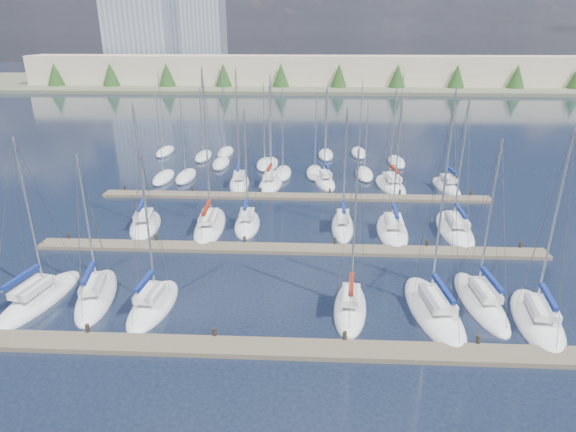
{
  "coord_description": "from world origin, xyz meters",
  "views": [
    {
      "loc": [
        1.74,
        -21.83,
        18.0
      ],
      "look_at": [
        0.0,
        14.0,
        4.0
      ],
      "focal_mm": 30.0,
      "sensor_mm": 36.0,
      "label": 1
    }
  ],
  "objects_px": {
    "sailboat_m": "(454,229)",
    "sailboat_e": "(433,310)",
    "sailboat_f": "(480,302)",
    "sailboat_q": "(391,185)",
    "sailboat_h": "(145,225)",
    "sailboat_c": "(153,305)",
    "sailboat_a": "(39,299)",
    "sailboat_g": "(537,320)",
    "sailboat_d": "(350,307)",
    "sailboat_o": "(271,184)",
    "sailboat_k": "(342,226)",
    "sailboat_b": "(97,296)",
    "sailboat_j": "(247,224)",
    "sailboat_n": "(239,183)",
    "sailboat_r": "(446,187)",
    "sailboat_p": "(325,182)",
    "sailboat_i": "(210,226)",
    "sailboat_l": "(392,230)"
  },
  "relations": [
    {
      "from": "sailboat_k",
      "to": "sailboat_b",
      "type": "bearing_deg",
      "value": -140.35
    },
    {
      "from": "sailboat_d",
      "to": "sailboat_n",
      "type": "distance_m",
      "value": 30.29
    },
    {
      "from": "sailboat_k",
      "to": "sailboat_o",
      "type": "bearing_deg",
      "value": 123.72
    },
    {
      "from": "sailboat_g",
      "to": "sailboat_d",
      "type": "xyz_separation_m",
      "value": [
        -12.16,
        0.89,
        0.01
      ]
    },
    {
      "from": "sailboat_b",
      "to": "sailboat_f",
      "type": "bearing_deg",
      "value": -10.36
    },
    {
      "from": "sailboat_e",
      "to": "sailboat_p",
      "type": "relative_size",
      "value": 1.21
    },
    {
      "from": "sailboat_b",
      "to": "sailboat_r",
      "type": "bearing_deg",
      "value": 29.05
    },
    {
      "from": "sailboat_k",
      "to": "sailboat_p",
      "type": "bearing_deg",
      "value": 97.98
    },
    {
      "from": "sailboat_d",
      "to": "sailboat_e",
      "type": "height_order",
      "value": "sailboat_e"
    },
    {
      "from": "sailboat_g",
      "to": "sailboat_q",
      "type": "relative_size",
      "value": 1.11
    },
    {
      "from": "sailboat_h",
      "to": "sailboat_g",
      "type": "distance_m",
      "value": 34.46
    },
    {
      "from": "sailboat_l",
      "to": "sailboat_k",
      "type": "bearing_deg",
      "value": 172.3
    },
    {
      "from": "sailboat_e",
      "to": "sailboat_q",
      "type": "height_order",
      "value": "sailboat_e"
    },
    {
      "from": "sailboat_m",
      "to": "sailboat_e",
      "type": "bearing_deg",
      "value": -107.51
    },
    {
      "from": "sailboat_p",
      "to": "sailboat_j",
      "type": "bearing_deg",
      "value": -127.44
    },
    {
      "from": "sailboat_c",
      "to": "sailboat_b",
      "type": "xyz_separation_m",
      "value": [
        -4.45,
        1.05,
        -0.01
      ]
    },
    {
      "from": "sailboat_h",
      "to": "sailboat_r",
      "type": "relative_size",
      "value": 0.99
    },
    {
      "from": "sailboat_c",
      "to": "sailboat_i",
      "type": "xyz_separation_m",
      "value": [
        1.06,
        14.37,
        0.01
      ]
    },
    {
      "from": "sailboat_n",
      "to": "sailboat_p",
      "type": "bearing_deg",
      "value": 0.37
    },
    {
      "from": "sailboat_o",
      "to": "sailboat_j",
      "type": "bearing_deg",
      "value": -91.57
    },
    {
      "from": "sailboat_f",
      "to": "sailboat_c",
      "type": "relative_size",
      "value": 1.04
    },
    {
      "from": "sailboat_n",
      "to": "sailboat_q",
      "type": "height_order",
      "value": "sailboat_n"
    },
    {
      "from": "sailboat_l",
      "to": "sailboat_m",
      "type": "relative_size",
      "value": 0.99
    },
    {
      "from": "sailboat_q",
      "to": "sailboat_o",
      "type": "height_order",
      "value": "sailboat_o"
    },
    {
      "from": "sailboat_c",
      "to": "sailboat_m",
      "type": "distance_m",
      "value": 28.6
    },
    {
      "from": "sailboat_c",
      "to": "sailboat_a",
      "type": "bearing_deg",
      "value": -178.33
    },
    {
      "from": "sailboat_h",
      "to": "sailboat_f",
      "type": "distance_m",
      "value": 30.87
    },
    {
      "from": "sailboat_k",
      "to": "sailboat_m",
      "type": "xyz_separation_m",
      "value": [
        10.63,
        -0.28,
        -0.02
      ]
    },
    {
      "from": "sailboat_j",
      "to": "sailboat_o",
      "type": "distance_m",
      "value": 13.25
    },
    {
      "from": "sailboat_g",
      "to": "sailboat_l",
      "type": "xyz_separation_m",
      "value": [
        -7.21,
        14.69,
        -0.01
      ]
    },
    {
      "from": "sailboat_q",
      "to": "sailboat_o",
      "type": "bearing_deg",
      "value": 173.52
    },
    {
      "from": "sailboat_k",
      "to": "sailboat_p",
      "type": "xyz_separation_m",
      "value": [
        -1.39,
        14.31,
        -0.0
      ]
    },
    {
      "from": "sailboat_q",
      "to": "sailboat_r",
      "type": "distance_m",
      "value": 6.65
    },
    {
      "from": "sailboat_n",
      "to": "sailboat_b",
      "type": "xyz_separation_m",
      "value": [
        -6.39,
        -27.25,
        -0.02
      ]
    },
    {
      "from": "sailboat_a",
      "to": "sailboat_e",
      "type": "distance_m",
      "value": 27.55
    },
    {
      "from": "sailboat_b",
      "to": "sailboat_q",
      "type": "distance_m",
      "value": 36.99
    },
    {
      "from": "sailboat_e",
      "to": "sailboat_c",
      "type": "height_order",
      "value": "sailboat_e"
    },
    {
      "from": "sailboat_e",
      "to": "sailboat_q",
      "type": "relative_size",
      "value": 1.18
    },
    {
      "from": "sailboat_f",
      "to": "sailboat_p",
      "type": "height_order",
      "value": "sailboat_f"
    },
    {
      "from": "sailboat_l",
      "to": "sailboat_f",
      "type": "xyz_separation_m",
      "value": [
        4.23,
        -12.59,
        0.01
      ]
    },
    {
      "from": "sailboat_l",
      "to": "sailboat_e",
      "type": "xyz_separation_m",
      "value": [
        0.68,
        -13.85,
        0.0
      ]
    },
    {
      "from": "sailboat_c",
      "to": "sailboat_q",
      "type": "relative_size",
      "value": 0.96
    },
    {
      "from": "sailboat_n",
      "to": "sailboat_f",
      "type": "distance_m",
      "value": 33.9
    },
    {
      "from": "sailboat_k",
      "to": "sailboat_q",
      "type": "relative_size",
      "value": 0.98
    },
    {
      "from": "sailboat_r",
      "to": "sailboat_d",
      "type": "bearing_deg",
      "value": -121.69
    },
    {
      "from": "sailboat_g",
      "to": "sailboat_e",
      "type": "relative_size",
      "value": 0.93
    },
    {
      "from": "sailboat_l",
      "to": "sailboat_r",
      "type": "relative_size",
      "value": 1.04
    },
    {
      "from": "sailboat_j",
      "to": "sailboat_m",
      "type": "distance_m",
      "value": 19.92
    },
    {
      "from": "sailboat_f",
      "to": "sailboat_q",
      "type": "bearing_deg",
      "value": 91.95
    },
    {
      "from": "sailboat_g",
      "to": "sailboat_k",
      "type": "distance_m",
      "value": 19.54
    }
  ]
}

